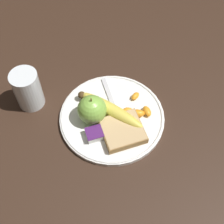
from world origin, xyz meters
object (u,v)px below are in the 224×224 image
object	(u,v)px
plate	(112,117)
juice_glass	(28,90)
jam_packet	(95,134)
apple	(92,110)
bread_slice	(123,131)
banana	(109,110)
fork	(116,112)

from	to	relation	value
plate	juice_glass	world-z (taller)	juice_glass
juice_glass	jam_packet	bearing A→B (deg)	129.22
juice_glass	apple	world-z (taller)	juice_glass
plate	bread_slice	xyz separation A→B (m)	(-0.01, 0.06, 0.02)
bread_slice	banana	bearing A→B (deg)	-76.31
plate	bread_slice	distance (m)	0.06
apple	fork	bearing A→B (deg)	177.50
juice_glass	jam_packet	distance (m)	0.21
plate	jam_packet	size ratio (longest dim) A/B	5.94
banana	juice_glass	bearing A→B (deg)	-31.01
juice_glass	banana	distance (m)	0.22
plate	apple	bearing A→B (deg)	-13.79
apple	banana	xyz separation A→B (m)	(-0.04, 0.00, -0.02)
bread_slice	jam_packet	size ratio (longest dim) A/B	2.20
bread_slice	jam_packet	distance (m)	0.07
apple	banana	bearing A→B (deg)	175.82
bread_slice	fork	bearing A→B (deg)	-92.92
juice_glass	bread_slice	xyz separation A→B (m)	(-0.20, 0.17, -0.03)
bread_slice	fork	distance (m)	0.07
plate	juice_glass	distance (m)	0.23
juice_glass	apple	size ratio (longest dim) A/B	1.33
juice_glass	jam_packet	xyz separation A→B (m)	(-0.13, 0.16, -0.03)
plate	banana	world-z (taller)	banana
banana	bread_slice	size ratio (longest dim) A/B	1.71
jam_packet	fork	bearing A→B (deg)	-143.33
juice_glass	bread_slice	size ratio (longest dim) A/B	1.10
fork	jam_packet	size ratio (longest dim) A/B	4.27
juice_glass	bread_slice	bearing A→B (deg)	138.81
plate	apple	xyz separation A→B (m)	(0.05, -0.01, 0.04)
apple	banana	world-z (taller)	apple
apple	fork	size ratio (longest dim) A/B	0.42
plate	jam_packet	bearing A→B (deg)	36.81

